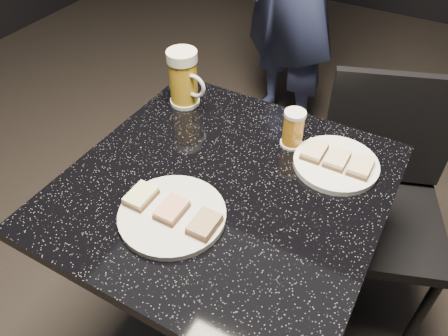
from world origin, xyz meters
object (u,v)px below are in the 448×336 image
at_px(beer_mug, 184,78).
at_px(chair, 379,198).
at_px(plate_small, 336,164).
at_px(table, 224,249).
at_px(beer_tumbler, 293,129).
at_px(plate_large, 172,215).

distance_m(beer_mug, chair, 0.68).
bearing_deg(chair, plate_small, -116.76).
distance_m(table, chair, 0.51).
distance_m(plate_small, beer_tumbler, 0.13).
relative_size(plate_large, beer_tumbler, 2.32).
bearing_deg(table, plate_small, 42.26).
bearing_deg(chair, plate_large, -123.52).
bearing_deg(plate_large, chair, 56.48).
relative_size(plate_small, beer_mug, 1.27).
distance_m(plate_large, chair, 0.70).
bearing_deg(table, chair, 52.16).
xyz_separation_m(plate_small, beer_tumbler, (-0.12, 0.02, 0.04)).
relative_size(plate_small, table, 0.27).
height_order(beer_mug, chair, beer_mug).
xyz_separation_m(table, beer_tumbler, (0.08, 0.21, 0.29)).
height_order(plate_large, chair, chair).
xyz_separation_m(plate_large, chair, (0.36, 0.54, -0.26)).
xyz_separation_m(plate_large, table, (0.05, 0.14, -0.25)).
bearing_deg(table, plate_large, -108.45).
relative_size(plate_small, beer_tumbler, 2.05).
relative_size(plate_large, plate_small, 1.13).
height_order(table, beer_mug, beer_mug).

